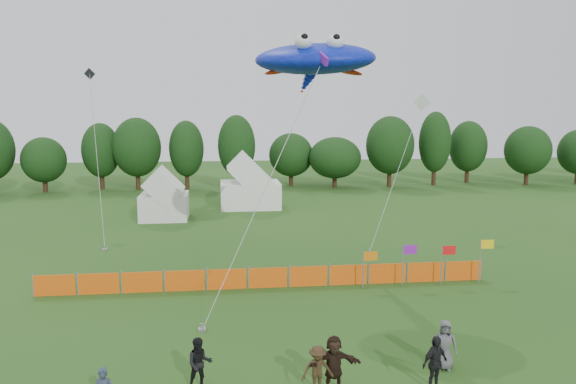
{
  "coord_description": "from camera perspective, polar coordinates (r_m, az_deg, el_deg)",
  "views": [
    {
      "loc": [
        -2.81,
        -17.06,
        8.57
      ],
      "look_at": [
        0.0,
        6.0,
        5.2
      ],
      "focal_mm": 35.0,
      "sensor_mm": 36.0,
      "label": 1
    }
  ],
  "objects": [
    {
      "name": "spectator_c",
      "position": [
        17.91,
        3.02,
        -17.6
      ],
      "size": [
        1.04,
        0.65,
        1.53
      ],
      "primitive_type": "imported",
      "rotation": [
        0.0,
        0.0,
        0.09
      ],
      "color": "#372716",
      "rests_on": "ground"
    },
    {
      "name": "flag_row",
      "position": [
        28.61,
        13.94,
        -6.56
      ],
      "size": [
        6.73,
        0.2,
        2.21
      ],
      "color": "gray",
      "rests_on": "ground"
    },
    {
      "name": "small_kite_dark",
      "position": [
        42.01,
        -19.01,
        5.34
      ],
      "size": [
        3.17,
        10.36,
        11.82
      ],
      "color": "black",
      "rests_on": "ground"
    },
    {
      "name": "tent_left",
      "position": [
        45.67,
        -12.46,
        -0.62
      ],
      "size": [
        3.77,
        3.77,
        3.32
      ],
      "color": "white",
      "rests_on": "ground"
    },
    {
      "name": "spectator_b",
      "position": [
        18.32,
        -8.97,
        -16.85
      ],
      "size": [
        0.88,
        0.73,
        1.65
      ],
      "primitive_type": "imported",
      "rotation": [
        0.0,
        0.0,
        0.13
      ],
      "color": "black",
      "rests_on": "ground"
    },
    {
      "name": "small_kite_white",
      "position": [
        40.18,
        12.22,
        5.36
      ],
      "size": [
        6.77,
        8.41,
        9.83
      ],
      "color": "white",
      "rests_on": "ground"
    },
    {
      "name": "spectator_e",
      "position": [
        20.05,
        15.62,
        -14.72
      ],
      "size": [
        0.96,
        0.78,
        1.69
      ],
      "primitive_type": "imported",
      "rotation": [
        0.0,
        0.0,
        -0.34
      ],
      "color": "#55555B",
      "rests_on": "ground"
    },
    {
      "name": "spectator_d",
      "position": [
        18.61,
        14.71,
        -16.48
      ],
      "size": [
        1.1,
        0.82,
        1.73
      ],
      "primitive_type": "imported",
      "rotation": [
        0.0,
        0.0,
        0.45
      ],
      "color": "black",
      "rests_on": "ground"
    },
    {
      "name": "tent_right",
      "position": [
        50.02,
        -3.87,
        0.57
      ],
      "size": [
        5.32,
        4.25,
        3.75
      ],
      "color": "white",
      "rests_on": "ground"
    },
    {
      "name": "spectator_f",
      "position": [
        18.09,
        4.7,
        -16.95
      ],
      "size": [
        1.64,
        0.57,
        1.75
      ],
      "primitive_type": "imported",
      "rotation": [
        0.0,
        0.0,
        0.04
      ],
      "color": "black",
      "rests_on": "ground"
    },
    {
      "name": "ground",
      "position": [
        19.3,
        2.27,
        -18.12
      ],
      "size": [
        160.0,
        160.0,
        0.0
      ],
      "primitive_type": "plane",
      "color": "#234C16",
      "rests_on": "ground"
    },
    {
      "name": "stingray_kite",
      "position": [
        27.91,
        2.65,
        13.23
      ],
      "size": [
        9.04,
        13.59,
        12.07
      ],
      "color": "#0F24D9",
      "rests_on": "ground"
    },
    {
      "name": "barrier_fence",
      "position": [
        27.69,
        -2.07,
        -8.7
      ],
      "size": [
        21.9,
        0.06,
        1.0
      ],
      "color": "#EC580D",
      "rests_on": "ground"
    },
    {
      "name": "treeline",
      "position": [
        62.3,
        -2.87,
        4.21
      ],
      "size": [
        104.57,
        8.78,
        8.36
      ],
      "color": "#382314",
      "rests_on": "ground"
    }
  ]
}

